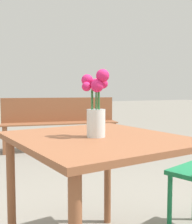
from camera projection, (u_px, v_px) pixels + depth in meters
table_front at (97, 155)px, 1.51m from camera, size 0.91×1.01×0.73m
flower_vase at (96, 108)px, 1.47m from camera, size 0.15×0.16×0.35m
bench_middle at (60, 121)px, 4.64m from camera, size 1.90×0.72×0.85m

